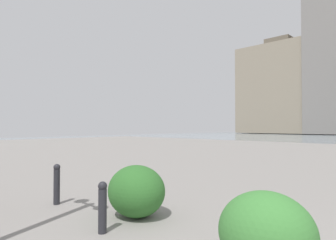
% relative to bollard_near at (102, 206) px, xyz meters
% --- Properties ---
extents(building_highrise, '(16.26, 14.21, 22.55)m').
position_rel_bollard_near_xyz_m(building_highrise, '(25.30, -66.14, 9.86)').
color(building_highrise, gray).
rests_on(building_highrise, ground).
extents(bollard_near, '(0.13, 0.13, 0.73)m').
position_rel_bollard_near_xyz_m(bollard_near, '(0.00, 0.00, 0.00)').
color(bollard_near, '#232328').
rests_on(bollard_near, ground).
extents(bollard_mid, '(0.13, 0.13, 0.79)m').
position_rel_bollard_near_xyz_m(bollard_mid, '(1.96, -0.23, 0.03)').
color(bollard_mid, '#232328').
rests_on(bollard_mid, ground).
extents(shrub_low, '(1.00, 0.90, 0.85)m').
position_rel_bollard_near_xyz_m(shrub_low, '(-2.20, -0.52, 0.04)').
color(shrub_low, '#387533').
rests_on(shrub_low, ground).
extents(shrub_round, '(1.02, 0.92, 0.87)m').
position_rel_bollard_near_xyz_m(shrub_round, '(0.23, -0.81, 0.05)').
color(shrub_round, '#2D6628').
rests_on(shrub_round, ground).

